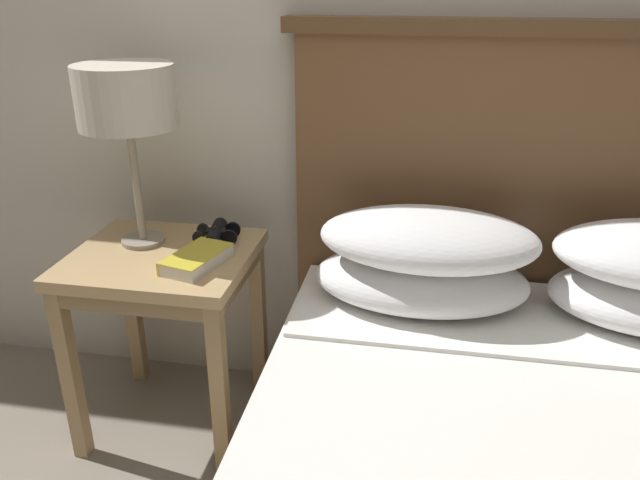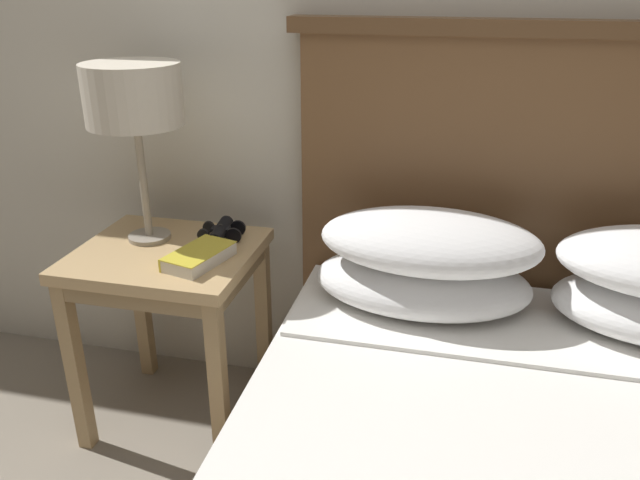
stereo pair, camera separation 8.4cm
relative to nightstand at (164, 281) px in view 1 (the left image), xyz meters
name	(u,v)px [view 1 (the left image)]	position (x,y,z in m)	size (l,w,h in m)	color
wall_back	(377,2)	(0.59, 0.34, 0.78)	(8.00, 0.06, 2.60)	beige
nightstand	(164,281)	(0.00, 0.00, 0.00)	(0.53, 0.48, 0.61)	tan
table_lamp	(126,100)	(-0.09, 0.06, 0.53)	(0.28, 0.28, 0.53)	gray
book_on_nightstand	(196,259)	(0.14, -0.06, 0.11)	(0.17, 0.23, 0.04)	silver
binoculars_pair	(216,233)	(0.13, 0.12, 0.12)	(0.15, 0.16, 0.05)	black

